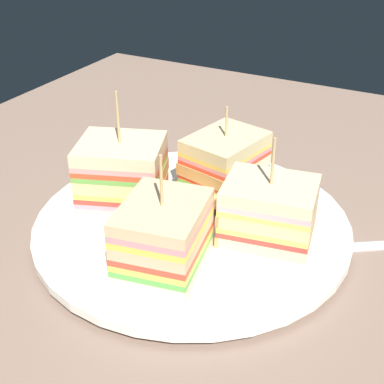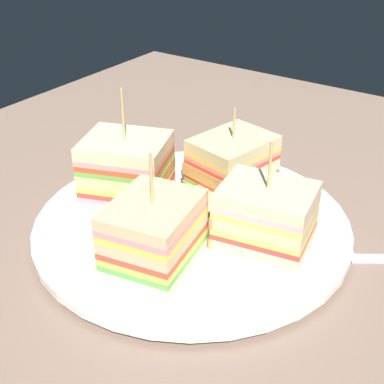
{
  "view_description": "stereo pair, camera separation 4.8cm",
  "coord_description": "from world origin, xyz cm",
  "px_view_note": "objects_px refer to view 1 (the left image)",
  "views": [
    {
      "loc": [
        36.77,
        19.35,
        28.76
      ],
      "look_at": [
        0.0,
        0.0,
        4.46
      ],
      "focal_mm": 50.68,
      "sensor_mm": 36.0,
      "label": 1
    },
    {
      "loc": [
        34.29,
        23.47,
        28.76
      ],
      "look_at": [
        0.0,
        0.0,
        4.46
      ],
      "focal_mm": 50.68,
      "sensor_mm": 36.0,
      "label": 2
    }
  ],
  "objects_px": {
    "sandwich_wedge_1": "(268,211)",
    "chip_pile": "(192,202)",
    "sandwich_wedge_0": "(163,236)",
    "spoon": "(354,244)",
    "sandwich_wedge_2": "(223,162)",
    "sandwich_wedge_3": "(123,175)",
    "plate": "(192,225)"
  },
  "relations": [
    {
      "from": "plate",
      "to": "sandwich_wedge_2",
      "type": "bearing_deg",
      "value": -178.25
    },
    {
      "from": "chip_pile",
      "to": "spoon",
      "type": "distance_m",
      "value": 0.15
    },
    {
      "from": "sandwich_wedge_0",
      "to": "spoon",
      "type": "relative_size",
      "value": 0.8
    },
    {
      "from": "sandwich_wedge_2",
      "to": "spoon",
      "type": "height_order",
      "value": "sandwich_wedge_2"
    },
    {
      "from": "plate",
      "to": "sandwich_wedge_3",
      "type": "bearing_deg",
      "value": -84.93
    },
    {
      "from": "sandwich_wedge_2",
      "to": "sandwich_wedge_3",
      "type": "height_order",
      "value": "sandwich_wedge_3"
    },
    {
      "from": "sandwich_wedge_0",
      "to": "spoon",
      "type": "distance_m",
      "value": 0.18
    },
    {
      "from": "sandwich_wedge_2",
      "to": "sandwich_wedge_1",
      "type": "bearing_deg",
      "value": 61.15
    },
    {
      "from": "sandwich_wedge_1",
      "to": "chip_pile",
      "type": "bearing_deg",
      "value": -16.09
    },
    {
      "from": "sandwich_wedge_3",
      "to": "chip_pile",
      "type": "bearing_deg",
      "value": -0.51
    },
    {
      "from": "sandwich_wedge_3",
      "to": "chip_pile",
      "type": "height_order",
      "value": "sandwich_wedge_3"
    },
    {
      "from": "plate",
      "to": "spoon",
      "type": "relative_size",
      "value": 2.31
    },
    {
      "from": "sandwich_wedge_1",
      "to": "sandwich_wedge_0",
      "type": "bearing_deg",
      "value": 42.71
    },
    {
      "from": "sandwich_wedge_1",
      "to": "chip_pile",
      "type": "height_order",
      "value": "sandwich_wedge_1"
    },
    {
      "from": "sandwich_wedge_0",
      "to": "sandwich_wedge_3",
      "type": "bearing_deg",
      "value": 41.76
    },
    {
      "from": "sandwich_wedge_2",
      "to": "sandwich_wedge_3",
      "type": "xyz_separation_m",
      "value": [
        0.08,
        -0.07,
        0.0
      ]
    },
    {
      "from": "spoon",
      "to": "sandwich_wedge_1",
      "type": "bearing_deg",
      "value": -3.52
    },
    {
      "from": "chip_pile",
      "to": "plate",
      "type": "bearing_deg",
      "value": 28.57
    },
    {
      "from": "sandwich_wedge_2",
      "to": "chip_pile",
      "type": "distance_m",
      "value": 0.06
    },
    {
      "from": "plate",
      "to": "sandwich_wedge_1",
      "type": "relative_size",
      "value": 3.04
    },
    {
      "from": "sandwich_wedge_3",
      "to": "chip_pile",
      "type": "relative_size",
      "value": 1.66
    },
    {
      "from": "chip_pile",
      "to": "spoon",
      "type": "xyz_separation_m",
      "value": [
        -0.03,
        0.15,
        -0.02
      ]
    },
    {
      "from": "plate",
      "to": "sandwich_wedge_3",
      "type": "xyz_separation_m",
      "value": [
        0.01,
        -0.07,
        0.04
      ]
    },
    {
      "from": "spoon",
      "to": "chip_pile",
      "type": "bearing_deg",
      "value": -21.65
    },
    {
      "from": "sandwich_wedge_0",
      "to": "chip_pile",
      "type": "relative_size",
      "value": 1.45
    },
    {
      "from": "sandwich_wedge_0",
      "to": "chip_pile",
      "type": "height_order",
      "value": "sandwich_wedge_0"
    },
    {
      "from": "plate",
      "to": "sandwich_wedge_2",
      "type": "relative_size",
      "value": 3.29
    },
    {
      "from": "sandwich_wedge_0",
      "to": "sandwich_wedge_3",
      "type": "height_order",
      "value": "sandwich_wedge_3"
    },
    {
      "from": "sandwich_wedge_0",
      "to": "spoon",
      "type": "height_order",
      "value": "sandwich_wedge_0"
    },
    {
      "from": "sandwich_wedge_3",
      "to": "spoon",
      "type": "relative_size",
      "value": 0.91
    },
    {
      "from": "sandwich_wedge_3",
      "to": "chip_pile",
      "type": "xyz_separation_m",
      "value": [
        -0.02,
        0.06,
        -0.02
      ]
    },
    {
      "from": "sandwich_wedge_2",
      "to": "spoon",
      "type": "relative_size",
      "value": 0.7
    }
  ]
}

